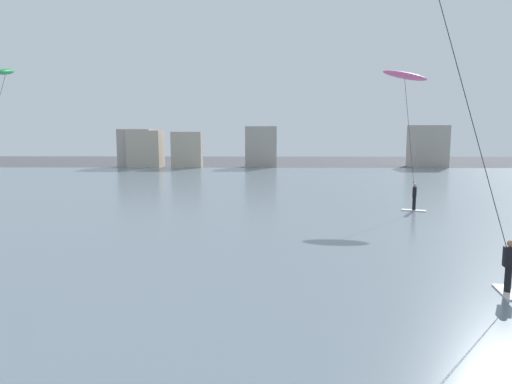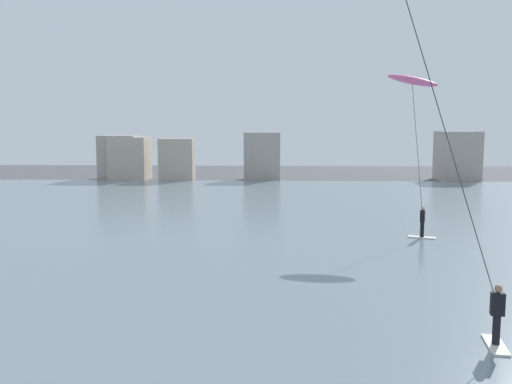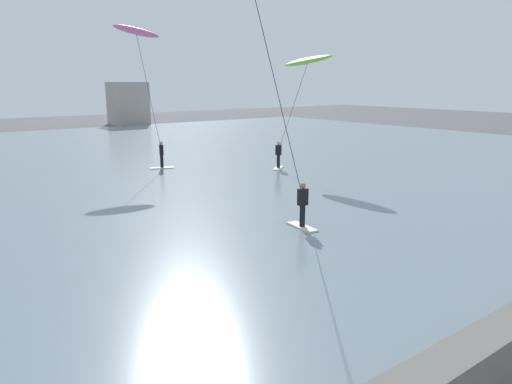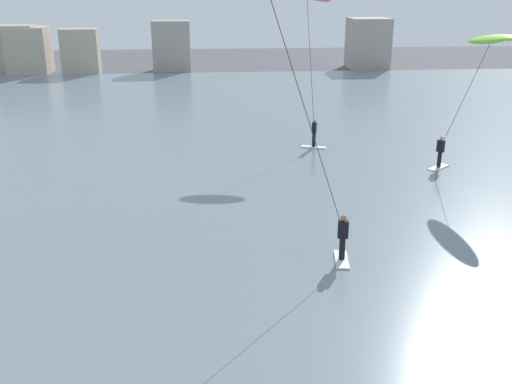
{
  "view_description": "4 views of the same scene",
  "coord_description": "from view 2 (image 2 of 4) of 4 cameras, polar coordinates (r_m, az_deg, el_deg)",
  "views": [
    {
      "loc": [
        -2.77,
        -1.13,
        5.12
      ],
      "look_at": [
        -3.04,
        16.59,
        2.68
      ],
      "focal_mm": 33.68,
      "sensor_mm": 36.0,
      "label": 1
    },
    {
      "loc": [
        -1.0,
        -1.36,
        5.82
      ],
      "look_at": [
        -1.64,
        12.69,
        4.15
      ],
      "focal_mm": 39.27,
      "sensor_mm": 36.0,
      "label": 2
    },
    {
      "loc": [
        -6.87,
        0.64,
        5.22
      ],
      "look_at": [
        1.61,
        11.73,
        2.05
      ],
      "focal_mm": 34.0,
      "sensor_mm": 36.0,
      "label": 3
    },
    {
      "loc": [
        0.17,
        -4.89,
        9.0
      ],
      "look_at": [
        1.53,
        10.66,
        3.44
      ],
      "focal_mm": 41.88,
      "sensor_mm": 36.0,
      "label": 4
    }
  ],
  "objects": [
    {
      "name": "far_shore_buildings",
      "position": [
        60.33,
        -0.71,
        3.56
      ],
      "size": [
        40.5,
        4.76,
        5.22
      ],
      "color": "#A89E93",
      "rests_on": "ground"
    },
    {
      "name": "water_bay",
      "position": [
        32.69,
        4.32,
        -3.41
      ],
      "size": [
        84.0,
        52.0,
        0.1
      ],
      "primitive_type": "cube",
      "color": "slate",
      "rests_on": "ground"
    },
    {
      "name": "kitesurfer_red",
      "position": [
        14.8,
        15.2,
        18.12
      ],
      "size": [
        3.81,
        2.54,
        10.35
      ],
      "color": "silver",
      "rests_on": "water_bay"
    },
    {
      "name": "kitesurfer_pink",
      "position": [
        31.33,
        15.75,
        9.24
      ],
      "size": [
        2.86,
        3.71,
        8.69
      ],
      "color": "silver",
      "rests_on": "water_bay"
    }
  ]
}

